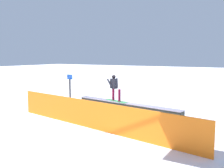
{
  "coord_description": "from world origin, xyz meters",
  "views": [
    {
      "loc": [
        -6.32,
        12.26,
        3.3
      ],
      "look_at": [
        0.34,
        0.94,
        1.8
      ],
      "focal_mm": 40.66,
      "sensor_mm": 36.0,
      "label": 1
    }
  ],
  "objects": [
    {
      "name": "snowboarder",
      "position": [
        0.82,
        -0.16,
        1.51
      ],
      "size": [
        1.58,
        0.81,
        1.49
      ],
      "color": "#308546",
      "rests_on": "grind_box"
    },
    {
      "name": "trail_marker",
      "position": [
        4.0,
        -0.05,
        1.12
      ],
      "size": [
        0.4,
        0.1,
        2.09
      ],
      "color": "#262628",
      "rests_on": "ground_plane"
    },
    {
      "name": "grind_box",
      "position": [
        0.0,
        0.0,
        0.32
      ],
      "size": [
        6.65,
        1.57,
        0.7
      ],
      "color": "#222822",
      "rests_on": "ground_plane"
    },
    {
      "name": "ground_plane",
      "position": [
        0.0,
        0.0,
        0.0
      ],
      "size": [
        120.0,
        120.0,
        0.0
      ],
      "primitive_type": "plane",
      "color": "white"
    },
    {
      "name": "safety_fence",
      "position": [
        0.0,
        3.12,
        0.63
      ],
      "size": [
        10.39,
        1.77,
        1.26
      ],
      "primitive_type": "cube",
      "rotation": [
        0.0,
        0.0,
        -0.16
      ],
      "color": "orange",
      "rests_on": "ground_plane"
    }
  ]
}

